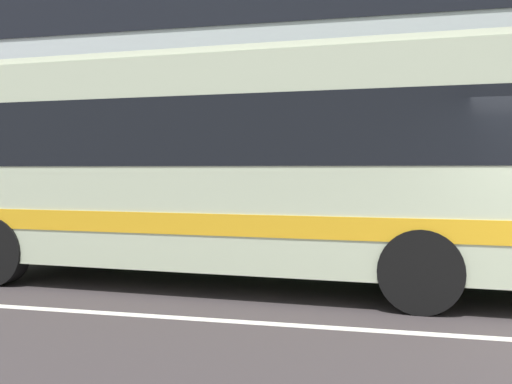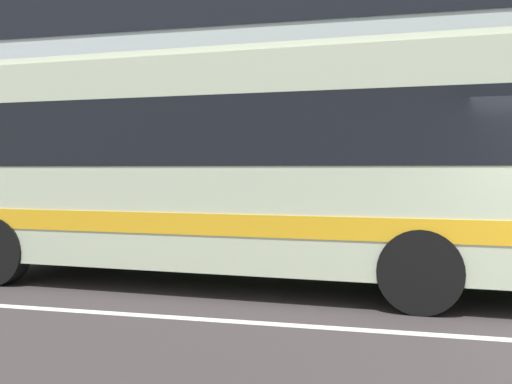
% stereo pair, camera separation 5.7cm
% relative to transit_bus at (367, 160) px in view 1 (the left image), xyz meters
% --- Properties ---
extents(hedge_row_far, '(22.55, 1.10, 1.00)m').
position_rel_transit_bus_xyz_m(hedge_row_far, '(0.65, 3.35, -1.32)').
color(hedge_row_far, '#305529').
rests_on(hedge_row_far, ground_plane).
extents(apartment_block_left, '(20.03, 10.14, 11.68)m').
position_rel_transit_bus_xyz_m(apartment_block_left, '(-5.88, 12.61, 4.02)').
color(apartment_block_left, silver).
rests_on(apartment_block_left, ground_plane).
extents(transit_bus, '(12.56, 3.10, 3.30)m').
position_rel_transit_bus_xyz_m(transit_bus, '(0.00, 0.00, 0.00)').
color(transit_bus, beige).
rests_on(transit_bus, ground_plane).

